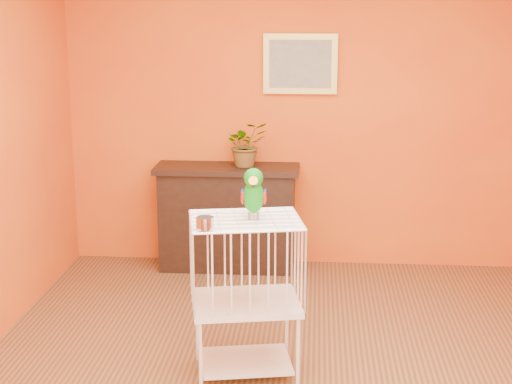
{
  "coord_description": "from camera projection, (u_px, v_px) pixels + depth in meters",
  "views": [
    {
      "loc": [
        0.15,
        -4.41,
        2.26
      ],
      "look_at": [
        -0.2,
        0.07,
        1.17
      ],
      "focal_mm": 55.0,
      "sensor_mm": 36.0,
      "label": 1
    }
  ],
  "objects": [
    {
      "name": "room_shell",
      "position": [
        291.0,
        124.0,
        4.44
      ],
      "size": [
        4.5,
        4.5,
        4.5
      ],
      "color": "orange",
      "rests_on": "ground"
    },
    {
      "name": "feed_cup",
      "position": [
        205.0,
        223.0,
        4.43
      ],
      "size": [
        0.1,
        0.1,
        0.07
      ],
      "primitive_type": "cylinder",
      "color": "silver",
      "rests_on": "birdcage"
    },
    {
      "name": "potted_plant",
      "position": [
        246.0,
        148.0,
        6.61
      ],
      "size": [
        0.47,
        0.49,
        0.3
      ],
      "primitive_type": "imported",
      "rotation": [
        0.0,
        0.0,
        0.43
      ],
      "color": "#26722D",
      "rests_on": "console_cabinet"
    },
    {
      "name": "birdcage",
      "position": [
        246.0,
        295.0,
        4.78
      ],
      "size": [
        0.73,
        0.61,
        1.0
      ],
      "rotation": [
        0.0,
        0.0,
        0.19
      ],
      "color": "white",
      "rests_on": "ground"
    },
    {
      "name": "console_cabinet",
      "position": [
        227.0,
        217.0,
        6.73
      ],
      "size": [
        1.22,
        0.44,
        0.9
      ],
      "color": "black",
      "rests_on": "ground"
    },
    {
      "name": "parrot",
      "position": [
        254.0,
        193.0,
        4.62
      ],
      "size": [
        0.16,
        0.29,
        0.32
      ],
      "rotation": [
        0.0,
        0.0,
        0.07
      ],
      "color": "#59544C",
      "rests_on": "birdcage"
    },
    {
      "name": "framed_picture",
      "position": [
        300.0,
        64.0,
        6.55
      ],
      "size": [
        0.62,
        0.04,
        0.5
      ],
      "color": "gold",
      "rests_on": "room_shell"
    },
    {
      "name": "ground",
      "position": [
        288.0,
        379.0,
        4.82
      ],
      "size": [
        4.5,
        4.5,
        0.0
      ],
      "primitive_type": "plane",
      "color": "brown",
      "rests_on": "ground"
    }
  ]
}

